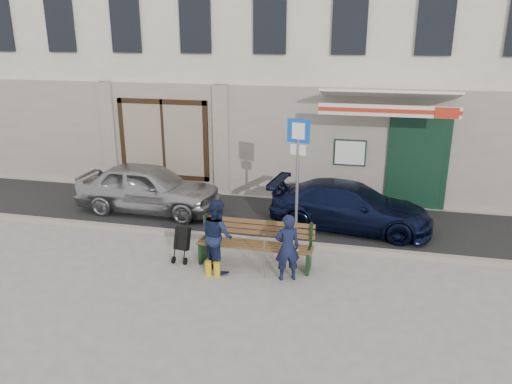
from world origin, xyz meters
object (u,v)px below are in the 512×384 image
(car_silver, at_px, (148,188))
(stroller, at_px, (182,239))
(car_navy, at_px, (350,206))
(parking_sign, at_px, (298,160))
(woman, at_px, (217,235))
(bench, at_px, (253,244))
(man, at_px, (287,247))

(car_silver, distance_m, stroller, 3.32)
(car_silver, xyz_separation_m, car_navy, (5.33, -0.02, -0.09))
(car_navy, xyz_separation_m, stroller, (-3.34, -2.63, -0.10))
(stroller, bearing_deg, parking_sign, 45.25)
(car_navy, bearing_deg, woman, 145.60)
(woman, bearing_deg, bench, -106.08)
(parking_sign, bearing_deg, stroller, -130.03)
(car_silver, relative_size, man, 2.85)
(stroller, bearing_deg, car_navy, 47.02)
(man, bearing_deg, parking_sign, -108.64)
(car_silver, bearing_deg, car_navy, -88.83)
(parking_sign, distance_m, woman, 2.56)
(woman, relative_size, stroller, 1.42)
(bench, relative_size, stroller, 2.26)
(car_silver, xyz_separation_m, parking_sign, (4.16, -1.05, 1.26))
(car_navy, bearing_deg, stroller, 134.75)
(car_navy, bearing_deg, parking_sign, 137.81)
(man, relative_size, stroller, 1.27)
(bench, distance_m, stroller, 1.51)
(man, bearing_deg, woman, -26.43)
(car_silver, height_order, stroller, car_silver)
(man, distance_m, woman, 1.46)
(stroller, bearing_deg, man, 0.22)
(car_silver, xyz_separation_m, man, (4.28, -3.00, 0.02))
(parking_sign, bearing_deg, car_navy, 54.81)
(man, xyz_separation_m, woman, (-1.45, 0.10, 0.08))
(stroller, bearing_deg, car_silver, 135.60)
(parking_sign, bearing_deg, car_silver, 179.38)
(bench, bearing_deg, man, -30.59)
(man, xyz_separation_m, stroller, (-2.30, 0.35, -0.20))
(bench, bearing_deg, car_silver, 144.05)
(bench, bearing_deg, car_navy, 53.76)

